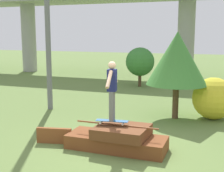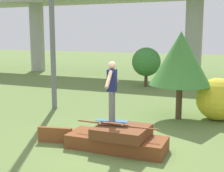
# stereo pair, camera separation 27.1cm
# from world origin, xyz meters

# --- Properties ---
(ground_plane) EXTENTS (80.00, 80.00, 0.00)m
(ground_plane) POSITION_xyz_m (0.00, 0.00, 0.00)
(ground_plane) COLOR olive
(scrap_pile) EXTENTS (2.56, 1.16, 0.67)m
(scrap_pile) POSITION_xyz_m (0.05, -0.01, 0.28)
(scrap_pile) COLOR brown
(scrap_pile) RESTS_ON ground_plane
(scrap_plank_loose) EXTENTS (0.95, 0.31, 0.42)m
(scrap_plank_loose) POSITION_xyz_m (-1.74, -0.17, 0.21)
(scrap_plank_loose) COLOR brown
(scrap_plank_loose) RESTS_ON ground_plane
(skateboard) EXTENTS (0.85, 0.30, 0.09)m
(skateboard) POSITION_xyz_m (-0.11, -0.02, 0.74)
(skateboard) COLOR #23517F
(skateboard) RESTS_ON scrap_pile
(skater) EXTENTS (0.25, 1.09, 1.51)m
(skater) POSITION_xyz_m (-0.11, -0.02, 1.62)
(skater) COLOR slate
(skater) RESTS_ON skateboard
(highway_overpass) EXTENTS (44.00, 3.96, 5.83)m
(highway_overpass) POSITION_xyz_m (0.00, 13.73, 5.08)
(highway_overpass) COLOR #9E9E99
(highway_overpass) RESTS_ON ground_plane
(tree_behind_left) EXTENTS (1.60, 1.60, 2.20)m
(tree_behind_left) POSITION_xyz_m (-1.97, 9.63, 1.39)
(tree_behind_left) COLOR #4C3823
(tree_behind_left) RESTS_ON ground_plane
(tree_behind_right) EXTENTS (2.09, 2.09, 3.03)m
(tree_behind_right) POSITION_xyz_m (0.95, 3.54, 2.10)
(tree_behind_right) COLOR #4C3823
(tree_behind_right) RESTS_ON ground_plane
(bush_yellow_flowering) EXTENTS (1.46, 1.46, 1.46)m
(bush_yellow_flowering) POSITION_xyz_m (2.20, 3.90, 0.73)
(bush_yellow_flowering) COLOR gold
(bush_yellow_flowering) RESTS_ON ground_plane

